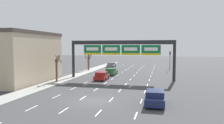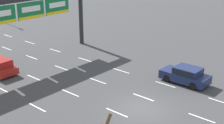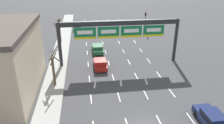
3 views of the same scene
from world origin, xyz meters
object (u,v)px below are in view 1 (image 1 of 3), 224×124
car_grey (111,65)px  traffic_light_near_gantry (170,57)px  car_red (102,76)px  tree_bare_closest (57,68)px  car_green (111,71)px  tree_bare_second (88,59)px  car_navy (155,97)px  sign_gantry (121,48)px

car_grey → traffic_light_near_gantry: bearing=-15.4°
car_grey → traffic_light_near_gantry: 16.56m
car_red → tree_bare_closest: tree_bare_closest is taller
car_green → tree_bare_closest: tree_bare_closest is taller
tree_bare_closest → tree_bare_second: size_ratio=0.89×
car_navy → sign_gantry: bearing=112.1°
car_red → traffic_light_near_gantry: (12.12, 18.65, 2.54)m
car_navy → traffic_light_near_gantry: bearing=85.6°
sign_gantry → tree_bare_closest: sign_gantry is taller
sign_gantry → tree_bare_closest: 11.50m
car_red → traffic_light_near_gantry: 22.39m
tree_bare_second → traffic_light_near_gantry: bearing=16.1°
car_navy → car_red: bearing=123.7°
car_red → tree_bare_closest: size_ratio=0.91×
car_navy → tree_bare_second: (-16.55, 27.55, 1.94)m
traffic_light_near_gantry → tree_bare_closest: traffic_light_near_gantry is taller
traffic_light_near_gantry → sign_gantry: bearing=-117.4°
car_grey → traffic_light_near_gantry: (15.77, -4.35, 2.56)m
car_green → car_navy: bearing=-66.0°
sign_gantry → car_red: sign_gantry is taller
car_grey → car_navy: car_navy is taller
car_green → tree_bare_closest: (-6.33, -11.31, 1.63)m
tree_bare_closest → sign_gantry: bearing=31.8°
tree_bare_second → car_red: bearing=-62.1°
car_grey → car_navy: bearing=-70.5°
traffic_light_near_gantry → tree_bare_second: bearing=-163.9°
car_red → tree_bare_second: size_ratio=0.81×
car_green → car_grey: size_ratio=0.99×
sign_gantry → car_red: size_ratio=4.72×
traffic_light_near_gantry → car_red: bearing=-123.0°
sign_gantry → traffic_light_near_gantry: size_ratio=4.02×
car_grey → traffic_light_near_gantry: size_ratio=0.99×
car_grey → car_red: bearing=-81.0°
tree_bare_second → car_green: bearing=-41.5°
sign_gantry → tree_bare_second: bearing=130.8°
sign_gantry → traffic_light_near_gantry: (8.95, 17.24, -2.20)m
car_grey → tree_bare_second: bearing=-108.5°
car_navy → car_grey: bearing=109.5°
car_red → traffic_light_near_gantry: bearing=57.0°
sign_gantry → car_red: (-3.18, -1.41, -4.74)m
car_green → tree_bare_closest: 13.06m
sign_gantry → tree_bare_second: sign_gantry is taller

